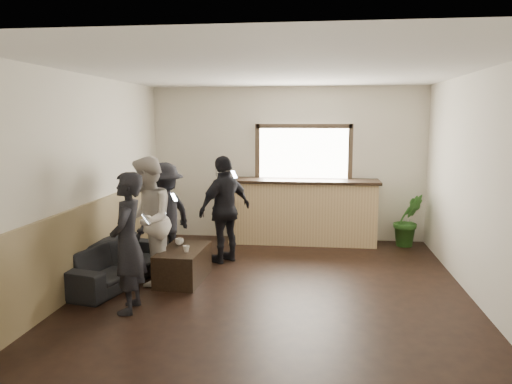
# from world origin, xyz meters

# --- Properties ---
(ground) EXTENTS (5.00, 6.00, 0.01)m
(ground) POSITION_xyz_m (0.00, 0.00, 0.00)
(ground) COLOR black
(room_shell) EXTENTS (5.01, 6.01, 2.80)m
(room_shell) POSITION_xyz_m (-0.74, 0.00, 1.47)
(room_shell) COLOR silver
(room_shell) RESTS_ON ground
(bar_counter) EXTENTS (2.70, 0.68, 2.13)m
(bar_counter) POSITION_xyz_m (0.30, 2.70, 0.64)
(bar_counter) COLOR tan
(bar_counter) RESTS_ON ground
(sofa) EXTENTS (1.13, 1.99, 0.55)m
(sofa) POSITION_xyz_m (-2.15, 0.17, 0.27)
(sofa) COLOR black
(sofa) RESTS_ON ground
(coffee_table) EXTENTS (0.59, 1.02, 0.45)m
(coffee_table) POSITION_xyz_m (-1.26, 0.33, 0.22)
(coffee_table) COLOR black
(coffee_table) RESTS_ON ground
(cup_a) EXTENTS (0.17, 0.17, 0.09)m
(cup_a) POSITION_xyz_m (-1.37, 0.53, 0.49)
(cup_a) COLOR silver
(cup_a) RESTS_ON coffee_table
(cup_b) EXTENTS (0.12, 0.12, 0.09)m
(cup_b) POSITION_xyz_m (-1.17, 0.18, 0.49)
(cup_b) COLOR silver
(cup_b) RESTS_ON coffee_table
(potted_plant) EXTENTS (0.60, 0.53, 0.93)m
(potted_plant) POSITION_xyz_m (2.15, 2.65, 0.47)
(potted_plant) COLOR #2D6623
(potted_plant) RESTS_ON ground
(person_a) EXTENTS (0.49, 0.63, 1.62)m
(person_a) POSITION_xyz_m (-1.58, -0.83, 0.81)
(person_a) COLOR black
(person_a) RESTS_ON ground
(person_b) EXTENTS (0.85, 0.98, 1.72)m
(person_b) POSITION_xyz_m (-1.70, 0.17, 0.86)
(person_b) COLOR beige
(person_b) RESTS_ON ground
(person_c) EXTENTS (0.99, 1.18, 1.58)m
(person_c) POSITION_xyz_m (-1.70, 0.91, 0.79)
(person_c) COLOR black
(person_c) RESTS_ON ground
(person_d) EXTENTS (0.93, 1.01, 1.66)m
(person_d) POSITION_xyz_m (-0.85, 1.31, 0.83)
(person_d) COLOR black
(person_d) RESTS_ON ground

